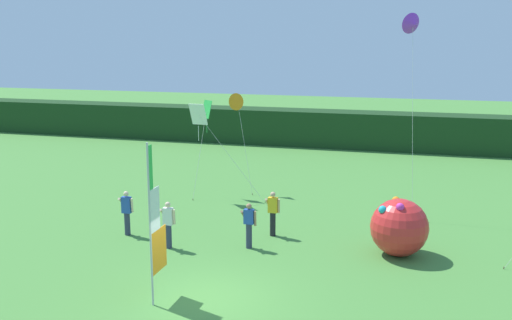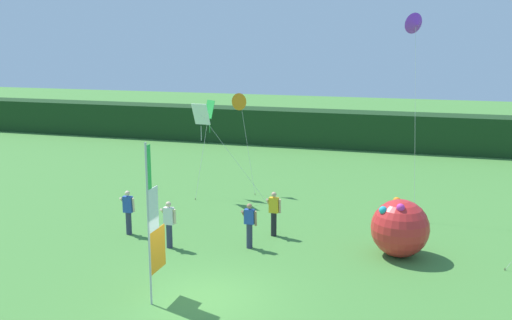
{
  "view_description": "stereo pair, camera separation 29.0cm",
  "coord_description": "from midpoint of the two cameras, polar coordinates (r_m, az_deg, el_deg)",
  "views": [
    {
      "loc": [
        5.82,
        -15.17,
        7.57
      ],
      "look_at": [
        0.56,
        3.39,
        3.52
      ],
      "focal_mm": 41.57,
      "sensor_mm": 36.0,
      "label": 1
    },
    {
      "loc": [
        6.1,
        -15.09,
        7.57
      ],
      "look_at": [
        0.56,
        3.39,
        3.52
      ],
      "focal_mm": 41.57,
      "sensor_mm": 36.0,
      "label": 2
    }
  ],
  "objects": [
    {
      "name": "ground_plane",
      "position": [
        17.93,
        -5.27,
        -13.16
      ],
      "size": [
        120.0,
        120.0,
        0.0
      ],
      "primitive_type": "plane",
      "color": "#478438"
    },
    {
      "name": "distant_treeline",
      "position": [
        41.58,
        7.42,
        2.99
      ],
      "size": [
        80.0,
        2.4,
        2.47
      ],
      "primitive_type": "cube",
      "color": "#193819",
      "rests_on": "ground"
    },
    {
      "name": "banner_flag",
      "position": [
        17.17,
        -10.19,
        -6.3
      ],
      "size": [
        0.06,
        1.03,
        4.74
      ],
      "color": "#B7B7BC",
      "rests_on": "ground"
    },
    {
      "name": "person_near_banner",
      "position": [
        21.52,
        -1.07,
        -6.21
      ],
      "size": [
        0.55,
        0.48,
        1.68
      ],
      "color": "#2D334C",
      "rests_on": "ground"
    },
    {
      "name": "person_mid_field",
      "position": [
        23.46,
        -12.68,
        -4.87
      ],
      "size": [
        0.55,
        0.48,
        1.74
      ],
      "color": "#2D334C",
      "rests_on": "ground"
    },
    {
      "name": "person_far_left",
      "position": [
        21.75,
        -8.82,
        -6.06
      ],
      "size": [
        0.55,
        0.48,
        1.74
      ],
      "color": "#2D334C",
      "rests_on": "ground"
    },
    {
      "name": "person_far_right",
      "position": [
        22.8,
        1.26,
        -5.06
      ],
      "size": [
        0.55,
        0.48,
        1.75
      ],
      "color": "black",
      "rests_on": "ground"
    },
    {
      "name": "inflatable_balloon",
      "position": [
        21.35,
        13.24,
        -6.32
      ],
      "size": [
        2.03,
        2.03,
        2.04
      ],
      "color": "red",
      "rests_on": "ground"
    },
    {
      "name": "kite_green_diamond_0",
      "position": [
        28.56,
        -5.11,
        4.56
      ],
      "size": [
        0.65,
        1.82,
        4.55
      ],
      "color": "brown",
      "rests_on": "ground"
    },
    {
      "name": "kite_purple_delta_2",
      "position": [
        26.32,
        14.55,
        12.5
      ],
      "size": [
        1.01,
        2.33,
        8.52
      ],
      "color": "brown",
      "rests_on": "ground"
    },
    {
      "name": "kite_white_diamond_3",
      "position": [
        27.62,
        -5.73,
        4.14
      ],
      "size": [
        3.66,
        0.5,
        4.52
      ],
      "color": "brown",
      "rests_on": "ground"
    },
    {
      "name": "kite_orange_delta_4",
      "position": [
        29.2,
        -2.07,
        5.62
      ],
      "size": [
        1.5,
        1.27,
        4.84
      ],
      "color": "brown",
      "rests_on": "ground"
    }
  ]
}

